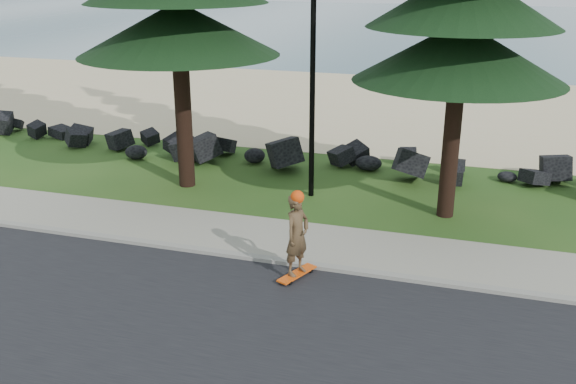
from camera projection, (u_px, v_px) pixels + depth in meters
The scene contains 9 objects.
ground at pixel (274, 244), 14.15m from camera, with size 160.00×160.00×0.00m, color #224816.
road at pixel (185, 357), 10.10m from camera, with size 160.00×7.00×0.02m, color black.
kerb at pixel (260, 259), 13.33m from camera, with size 160.00×0.20×0.10m, color gray.
sidewalk at pixel (276, 238), 14.32m from camera, with size 160.00×2.00×0.08m, color #9C9582.
beach_sand at pixel (380, 106), 27.18m from camera, with size 160.00×15.00×0.01m, color #CDBF89.
ocean at pixel (442, 25), 59.99m from camera, with size 160.00×58.00×0.01m, color #365D68.
seawall_boulders at pixel (332, 169), 19.18m from camera, with size 60.00×2.40×1.10m, color black, non-canonical shape.
lamp_post at pixel (313, 36), 15.61m from camera, with size 0.25×0.14×8.14m.
skateboarder at pixel (297, 235), 12.31m from camera, with size 0.60×0.99×1.82m.
Camera 1 is at (4.04, -12.25, 5.93)m, focal length 40.00 mm.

